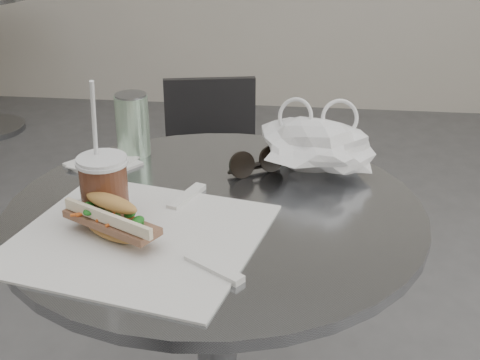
# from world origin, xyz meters

# --- Properties ---
(cafe_table) EXTENTS (0.76, 0.76, 0.74)m
(cafe_table) POSITION_xyz_m (0.00, 0.20, 0.47)
(cafe_table) COLOR slate
(cafe_table) RESTS_ON ground
(chair_far) EXTENTS (0.37, 0.40, 0.70)m
(chair_far) POSITION_xyz_m (-0.13, 1.02, 0.31)
(chair_far) COLOR #2A2A2C
(chair_far) RESTS_ON ground
(sandwich_paper) EXTENTS (0.46, 0.44, 0.00)m
(sandwich_paper) POSITION_xyz_m (-0.11, 0.08, 0.74)
(sandwich_paper) COLOR white
(sandwich_paper) RESTS_ON cafe_table
(banh_mi) EXTENTS (0.23, 0.18, 0.07)m
(banh_mi) POSITION_xyz_m (-0.15, 0.07, 0.78)
(banh_mi) COLOR tan
(banh_mi) RESTS_ON sandwich_paper
(iced_coffee) EXTENTS (0.09, 0.09, 0.26)m
(iced_coffee) POSITION_xyz_m (-0.18, 0.13, 0.80)
(iced_coffee) COLOR brown
(iced_coffee) RESTS_ON cafe_table
(sunglasses) EXTENTS (0.11, 0.09, 0.05)m
(sunglasses) POSITION_xyz_m (0.06, 0.36, 0.76)
(sunglasses) COLOR black
(sunglasses) RESTS_ON cafe_table
(plastic_bag) EXTENTS (0.23, 0.19, 0.11)m
(plastic_bag) POSITION_xyz_m (0.18, 0.38, 0.79)
(plastic_bag) COLOR white
(plastic_bag) RESTS_ON cafe_table
(napkin_stack) EXTENTS (0.17, 0.17, 0.01)m
(napkin_stack) POSITION_xyz_m (-0.26, 0.36, 0.74)
(napkin_stack) COLOR white
(napkin_stack) RESTS_ON cafe_table
(drink_can) EXTENTS (0.07, 0.07, 0.13)m
(drink_can) POSITION_xyz_m (-0.21, 0.43, 0.81)
(drink_can) COLOR #518B58
(drink_can) RESTS_ON cafe_table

